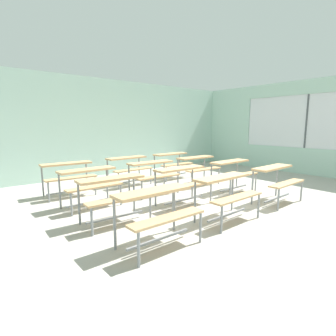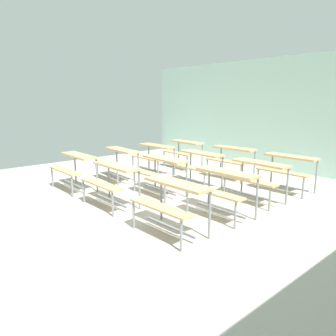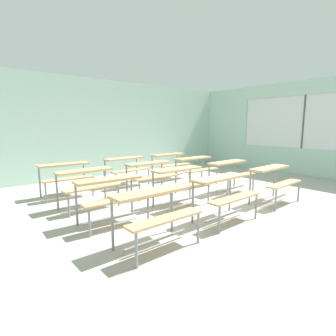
{
  "view_description": "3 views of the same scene",
  "coord_description": "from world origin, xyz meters",
  "px_view_note": "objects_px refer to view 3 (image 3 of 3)",
  "views": [
    {
      "loc": [
        -3.8,
        -3.3,
        1.6
      ],
      "look_at": [
        -0.32,
        0.98,
        0.68
      ],
      "focal_mm": 28.0,
      "sensor_mm": 36.0,
      "label": 1
    },
    {
      "loc": [
        4.46,
        -3.47,
        1.89
      ],
      "look_at": [
        -0.14,
        0.52,
        0.57
      ],
      "focal_mm": 33.87,
      "sensor_mm": 36.0,
      "label": 2
    },
    {
      "loc": [
        -3.8,
        -3.3,
        1.6
      ],
      "look_at": [
        -0.07,
        1.21,
        0.64
      ],
      "focal_mm": 28.0,
      "sensor_mm": 36.0,
      "label": 3
    }
  ],
  "objects_px": {
    "desk_bench_r0c2": "(274,176)",
    "desk_bench_r1c1": "(181,178)",
    "desk_bench_r0c0": "(155,205)",
    "desk_bench_r1c2": "(231,169)",
    "desk_bench_r3c1": "(127,165)",
    "desk_bench_r1c0": "(112,190)",
    "desk_bench_r3c2": "(170,160)",
    "desk_bench_r2c1": "(151,171)",
    "desk_bench_r2c2": "(196,164)",
    "desk_bench_r0c1": "(225,188)",
    "desk_bench_r2c0": "(87,179)",
    "desk_bench_r3c0": "(66,172)"
  },
  "relations": [
    {
      "from": "desk_bench_r1c0",
      "to": "desk_bench_r3c2",
      "type": "bearing_deg",
      "value": 38.0
    },
    {
      "from": "desk_bench_r0c1",
      "to": "desk_bench_r1c2",
      "type": "relative_size",
      "value": 1.0
    },
    {
      "from": "desk_bench_r2c1",
      "to": "desk_bench_r3c1",
      "type": "xyz_separation_m",
      "value": [
        0.03,
        1.14,
        0.0
      ]
    },
    {
      "from": "desk_bench_r1c0",
      "to": "desk_bench_r3c1",
      "type": "height_order",
      "value": "same"
    },
    {
      "from": "desk_bench_r1c0",
      "to": "desk_bench_r1c1",
      "type": "distance_m",
      "value": 1.54
    },
    {
      "from": "desk_bench_r1c0",
      "to": "desk_bench_r3c1",
      "type": "bearing_deg",
      "value": 57.01
    },
    {
      "from": "desk_bench_r1c1",
      "to": "desk_bench_r3c0",
      "type": "height_order",
      "value": "same"
    },
    {
      "from": "desk_bench_r3c2",
      "to": "desk_bench_r2c1",
      "type": "bearing_deg",
      "value": -144.93
    },
    {
      "from": "desk_bench_r1c1",
      "to": "desk_bench_r3c2",
      "type": "bearing_deg",
      "value": 55.07
    },
    {
      "from": "desk_bench_r2c0",
      "to": "desk_bench_r3c0",
      "type": "xyz_separation_m",
      "value": [
        -0.05,
        1.1,
        0.0
      ]
    },
    {
      "from": "desk_bench_r1c0",
      "to": "desk_bench_r3c2",
      "type": "relative_size",
      "value": 1.02
    },
    {
      "from": "desk_bench_r1c2",
      "to": "desk_bench_r1c0",
      "type": "bearing_deg",
      "value": 179.64
    },
    {
      "from": "desk_bench_r2c1",
      "to": "desk_bench_r2c2",
      "type": "xyz_separation_m",
      "value": [
        1.49,
        0.01,
        0.0
      ]
    },
    {
      "from": "desk_bench_r0c0",
      "to": "desk_bench_r1c0",
      "type": "relative_size",
      "value": 0.98
    },
    {
      "from": "desk_bench_r1c0",
      "to": "desk_bench_r0c2",
      "type": "bearing_deg",
      "value": -16.47
    },
    {
      "from": "desk_bench_r2c0",
      "to": "desk_bench_r2c1",
      "type": "xyz_separation_m",
      "value": [
        1.54,
        0.03,
        0.0
      ]
    },
    {
      "from": "desk_bench_r0c1",
      "to": "desk_bench_r1c1",
      "type": "distance_m",
      "value": 1.12
    },
    {
      "from": "desk_bench_r3c2",
      "to": "desk_bench_r0c1",
      "type": "bearing_deg",
      "value": -116.67
    },
    {
      "from": "desk_bench_r0c1",
      "to": "desk_bench_r2c0",
      "type": "height_order",
      "value": "same"
    },
    {
      "from": "desk_bench_r0c1",
      "to": "desk_bench_r1c0",
      "type": "bearing_deg",
      "value": 143.25
    },
    {
      "from": "desk_bench_r1c1",
      "to": "desk_bench_r3c1",
      "type": "height_order",
      "value": "same"
    },
    {
      "from": "desk_bench_r0c0",
      "to": "desk_bench_r1c2",
      "type": "bearing_deg",
      "value": 19.66
    },
    {
      "from": "desk_bench_r0c2",
      "to": "desk_bench_r2c1",
      "type": "xyz_separation_m",
      "value": [
        -1.56,
        2.17,
        0.0
      ]
    },
    {
      "from": "desk_bench_r2c1",
      "to": "desk_bench_r1c2",
      "type": "bearing_deg",
      "value": -32.5
    },
    {
      "from": "desk_bench_r2c0",
      "to": "desk_bench_r3c1",
      "type": "distance_m",
      "value": 1.96
    },
    {
      "from": "desk_bench_r1c0",
      "to": "desk_bench_r0c1",
      "type": "bearing_deg",
      "value": -33.13
    },
    {
      "from": "desk_bench_r1c1",
      "to": "desk_bench_r3c2",
      "type": "distance_m",
      "value": 2.66
    },
    {
      "from": "desk_bench_r3c1",
      "to": "desk_bench_r3c0",
      "type": "bearing_deg",
      "value": -179.63
    },
    {
      "from": "desk_bench_r3c1",
      "to": "desk_bench_r3c2",
      "type": "bearing_deg",
      "value": -3.59
    },
    {
      "from": "desk_bench_r0c0",
      "to": "desk_bench_r1c2",
      "type": "distance_m",
      "value": 3.3
    },
    {
      "from": "desk_bench_r3c0",
      "to": "desk_bench_r2c0",
      "type": "bearing_deg",
      "value": -84.84
    },
    {
      "from": "desk_bench_r0c0",
      "to": "desk_bench_r0c2",
      "type": "distance_m",
      "value": 3.08
    },
    {
      "from": "desk_bench_r1c2",
      "to": "desk_bench_r3c1",
      "type": "xyz_separation_m",
      "value": [
        -1.55,
        2.22,
        0.0
      ]
    },
    {
      "from": "desk_bench_r0c2",
      "to": "desk_bench_r1c0",
      "type": "xyz_separation_m",
      "value": [
        -3.13,
        1.08,
        0.0
      ]
    },
    {
      "from": "desk_bench_r1c2",
      "to": "desk_bench_r2c2",
      "type": "height_order",
      "value": "same"
    },
    {
      "from": "desk_bench_r2c0",
      "to": "desk_bench_r1c0",
      "type": "bearing_deg",
      "value": -93.9
    },
    {
      "from": "desk_bench_r0c0",
      "to": "desk_bench_r0c2",
      "type": "height_order",
      "value": "same"
    },
    {
      "from": "desk_bench_r1c0",
      "to": "desk_bench_r2c0",
      "type": "xyz_separation_m",
      "value": [
        0.03,
        1.06,
        0.0
      ]
    },
    {
      "from": "desk_bench_r1c0",
      "to": "desk_bench_r2c2",
      "type": "height_order",
      "value": "same"
    },
    {
      "from": "desk_bench_r3c0",
      "to": "desk_bench_r3c2",
      "type": "xyz_separation_m",
      "value": [
        3.11,
        0.04,
        0.0
      ]
    },
    {
      "from": "desk_bench_r1c1",
      "to": "desk_bench_r2c1",
      "type": "height_order",
      "value": "same"
    },
    {
      "from": "desk_bench_r0c0",
      "to": "desk_bench_r2c0",
      "type": "bearing_deg",
      "value": 90.03
    },
    {
      "from": "desk_bench_r3c0",
      "to": "desk_bench_r2c1",
      "type": "bearing_deg",
      "value": -31.31
    },
    {
      "from": "desk_bench_r2c2",
      "to": "desk_bench_r3c2",
      "type": "distance_m",
      "value": 1.09
    },
    {
      "from": "desk_bench_r1c0",
      "to": "desk_bench_r2c0",
      "type": "bearing_deg",
      "value": 90.97
    },
    {
      "from": "desk_bench_r0c0",
      "to": "desk_bench_r0c2",
      "type": "relative_size",
      "value": 0.99
    },
    {
      "from": "desk_bench_r2c0",
      "to": "desk_bench_r3c0",
      "type": "relative_size",
      "value": 1.0
    },
    {
      "from": "desk_bench_r1c1",
      "to": "desk_bench_r3c0",
      "type": "bearing_deg",
      "value": 127.02
    },
    {
      "from": "desk_bench_r0c2",
      "to": "desk_bench_r1c1",
      "type": "height_order",
      "value": "same"
    },
    {
      "from": "desk_bench_r0c1",
      "to": "desk_bench_r3c0",
      "type": "xyz_separation_m",
      "value": [
        -1.53,
        3.25,
        0.0
      ]
    }
  ]
}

